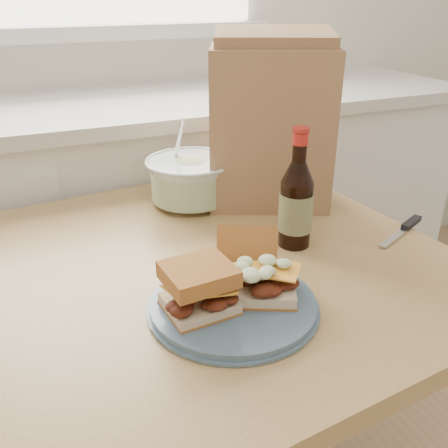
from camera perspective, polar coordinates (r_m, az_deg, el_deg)
name	(u,v)px	position (r m, az deg, el deg)	size (l,w,h in m)	color
cabinet_run	(126,232)	(1.82, -11.13, -0.91)	(2.50, 0.64, 0.94)	silver
dining_table	(214,302)	(1.09, -1.16, -8.88)	(1.01, 1.01, 0.77)	tan
plate	(233,305)	(0.86, 1.06, -9.22)	(0.28, 0.28, 0.02)	#496277
sandwich_left	(199,288)	(0.82, -2.89, -7.27)	(0.12, 0.11, 0.08)	#CCB390
sandwich_right	(256,271)	(0.88, 3.71, -5.34)	(0.15, 0.20, 0.10)	#CCB390
coleslaw_bowl	(191,182)	(1.26, -3.82, 4.83)	(0.22, 0.22, 0.22)	silver
beer_bottle	(296,203)	(1.04, 8.25, 2.40)	(0.07, 0.07, 0.26)	black
knife	(407,226)	(1.21, 20.19, -0.25)	(0.18, 0.10, 0.01)	silver
paper_bag	(271,128)	(1.24, 5.35, 10.84)	(0.29, 0.19, 0.38)	#9C6E4B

